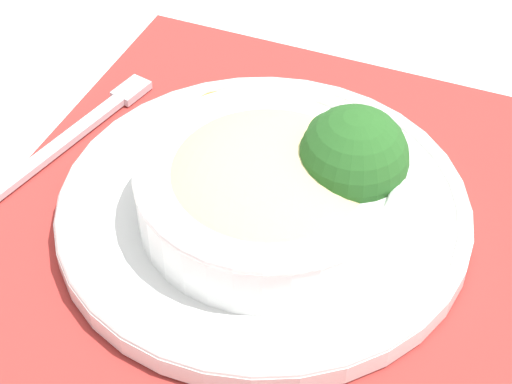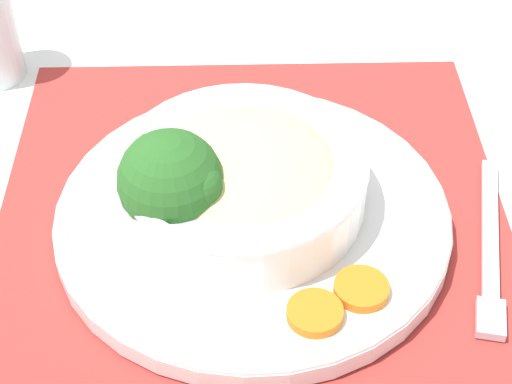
# 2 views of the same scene
# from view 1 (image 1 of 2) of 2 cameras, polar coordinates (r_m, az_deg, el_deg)

# --- Properties ---
(ground_plane) EXTENTS (4.00, 4.00, 0.00)m
(ground_plane) POSITION_cam_1_polar(r_m,az_deg,el_deg) (0.64, 0.50, -2.04)
(ground_plane) COLOR white
(placemat) EXTENTS (0.43, 0.46, 0.00)m
(placemat) POSITION_cam_1_polar(r_m,az_deg,el_deg) (0.63, 0.50, -1.92)
(placemat) COLOR #B2332D
(placemat) RESTS_ON ground_plane
(plate) EXTENTS (0.30, 0.30, 0.02)m
(plate) POSITION_cam_1_polar(r_m,az_deg,el_deg) (0.63, 0.51, -1.07)
(plate) COLOR white
(plate) RESTS_ON placemat
(bowl) EXTENTS (0.19, 0.19, 0.06)m
(bowl) POSITION_cam_1_polar(r_m,az_deg,el_deg) (0.59, 0.86, 0.42)
(bowl) COLOR white
(bowl) RESTS_ON plate
(broccoli_floret) EXTENTS (0.08, 0.08, 0.09)m
(broccoli_floret) POSITION_cam_1_polar(r_m,az_deg,el_deg) (0.59, 6.47, 2.20)
(broccoli_floret) COLOR #759E51
(broccoli_floret) RESTS_ON plate
(carrot_slice_near) EXTENTS (0.04, 0.04, 0.01)m
(carrot_slice_near) POSITION_cam_1_polar(r_m,az_deg,el_deg) (0.70, 0.67, 5.83)
(carrot_slice_near) COLOR orange
(carrot_slice_near) RESTS_ON plate
(carrot_slice_middle) EXTENTS (0.04, 0.04, 0.01)m
(carrot_slice_middle) POSITION_cam_1_polar(r_m,az_deg,el_deg) (0.70, -2.54, 5.52)
(carrot_slice_middle) COLOR orange
(carrot_slice_middle) RESTS_ON plate
(fork) EXTENTS (0.04, 0.18, 0.01)m
(fork) POSITION_cam_1_polar(r_m,az_deg,el_deg) (0.72, -11.21, 4.45)
(fork) COLOR silver
(fork) RESTS_ON placemat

